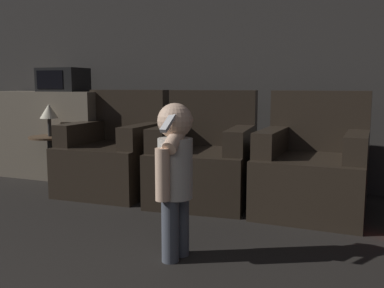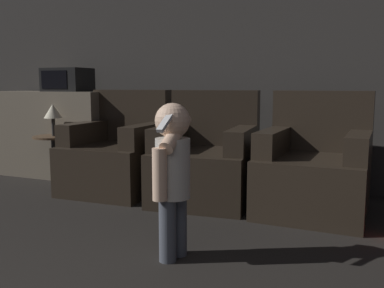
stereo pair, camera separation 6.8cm
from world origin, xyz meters
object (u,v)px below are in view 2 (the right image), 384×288
armchair_middle (206,162)px  person_toddler (172,168)px  lamp (53,112)px  microwave (67,80)px  armchair_right (314,170)px  armchair_left (118,156)px

armchair_middle → person_toddler: size_ratio=1.06×
armchair_middle → lamp: size_ratio=3.00×
lamp → microwave: bearing=108.7°
armchair_right → lamp: (-2.54, -0.05, 0.41)m
armchair_right → lamp: size_ratio=3.00×
armchair_left → armchair_right: size_ratio=1.00×
microwave → lamp: size_ratio=1.49×
microwave → person_toddler: bearing=-38.8°
lamp → person_toddler: bearing=-32.9°
armchair_right → armchair_left: bearing=-178.2°
armchair_middle → armchair_right: 0.92m
armchair_left → person_toddler: bearing=-49.1°
armchair_left → person_toddler: 1.77m
armchair_middle → lamp: (-1.63, -0.05, 0.41)m
armchair_middle → microwave: size_ratio=2.01×
armchair_left → person_toddler: size_ratio=1.06×
armchair_left → microwave: bearing=155.3°
microwave → lamp: 0.54m
armchair_left → microwave: 1.18m
armchair_middle → armchair_right: (0.92, 0.00, 0.00)m
armchair_right → lamp: armchair_right is taller
armchair_right → person_toddler: bearing=-114.3°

